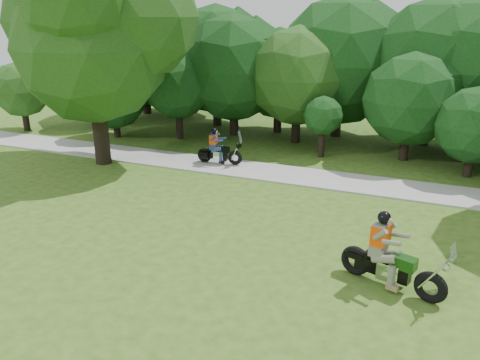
% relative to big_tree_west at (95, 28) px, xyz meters
% --- Properties ---
extents(ground, '(100.00, 100.00, 0.00)m').
position_rel_big_tree_west_xyz_m(ground, '(10.54, -6.85, -5.76)').
color(ground, '#345418').
rests_on(ground, ground).
extents(walkway, '(60.00, 2.20, 0.06)m').
position_rel_big_tree_west_xyz_m(walkway, '(10.54, 1.15, -5.73)').
color(walkway, '#969691').
rests_on(walkway, ground).
extents(tree_line, '(40.28, 11.90, 7.68)m').
position_rel_big_tree_west_xyz_m(tree_line, '(10.93, 7.97, -2.10)').
color(tree_line, black).
rests_on(tree_line, ground).
extents(big_tree_west, '(8.64, 6.56, 9.96)m').
position_rel_big_tree_west_xyz_m(big_tree_west, '(0.00, 0.00, 0.00)').
color(big_tree_west, black).
rests_on(big_tree_west, ground).
extents(chopper_motorcycle, '(2.63, 1.28, 1.92)m').
position_rel_big_tree_west_xyz_m(chopper_motorcycle, '(12.80, -5.98, -5.05)').
color(chopper_motorcycle, black).
rests_on(chopper_motorcycle, ground).
extents(touring_motorcycle, '(2.08, 0.74, 1.58)m').
position_rel_big_tree_west_xyz_m(touring_motorcycle, '(4.83, 1.38, -5.12)').
color(touring_motorcycle, black).
rests_on(touring_motorcycle, walkway).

